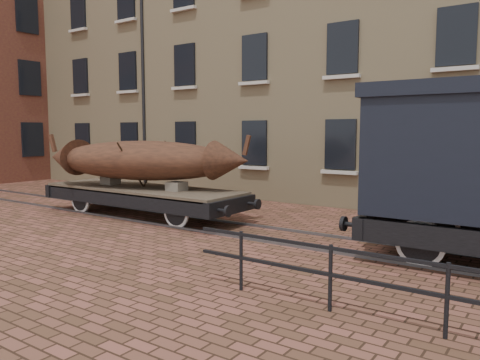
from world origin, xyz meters
The scene contains 5 objects.
ground centered at (0.00, 0.00, 0.00)m, with size 90.00×90.00×0.00m, color #4E3121.
warehouse_cream centered at (3.00, 9.99, 7.00)m, with size 40.00×10.19×14.00m.
rail_track centered at (0.00, 0.00, 0.03)m, with size 30.00×1.52×0.06m.
flatcar_wagon centered at (-3.42, 0.00, 0.73)m, with size 7.76×2.10×1.17m.
iron_boat centered at (-3.34, 0.00, 1.76)m, with size 6.84×3.54×1.64m.
Camera 1 is at (7.35, -10.02, 2.65)m, focal length 35.00 mm.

